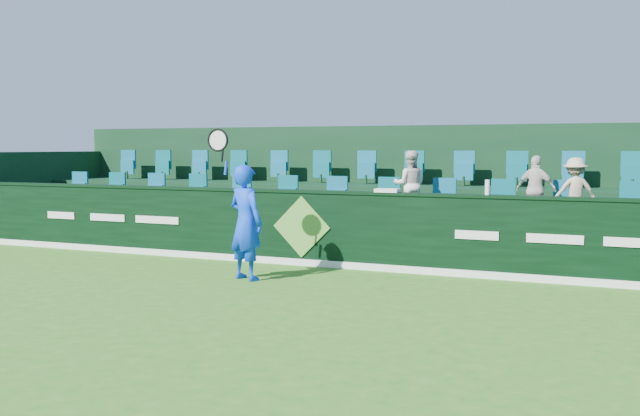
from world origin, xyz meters
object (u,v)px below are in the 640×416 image
at_px(tennis_player, 246,222).
at_px(spectator_right, 575,191).
at_px(spectator_middle, 536,190).
at_px(spectator_left, 410,185).
at_px(towel, 388,190).
at_px(drinks_bottle, 487,187).

height_order(tennis_player, spectator_right, tennis_player).
xyz_separation_m(spectator_middle, spectator_right, (0.63, 0.00, -0.02)).
relative_size(tennis_player, spectator_middle, 2.07).
height_order(tennis_player, spectator_middle, tennis_player).
bearing_deg(spectator_left, spectator_middle, 162.35).
distance_m(spectator_left, towel, 1.12).
bearing_deg(towel, tennis_player, -137.69).
relative_size(spectator_middle, spectator_right, 1.03).
height_order(spectator_left, spectator_middle, spectator_left).
bearing_deg(spectator_middle, spectator_left, 13.48).
distance_m(tennis_player, spectator_middle, 5.02).
distance_m(spectator_middle, spectator_right, 0.63).
bearing_deg(spectator_left, towel, 68.54).
height_order(spectator_left, spectator_right, spectator_left).
relative_size(spectator_left, towel, 3.11).
bearing_deg(spectator_middle, towel, 39.30).
relative_size(spectator_right, towel, 2.83).
xyz_separation_m(spectator_middle, drinks_bottle, (-0.64, -1.12, 0.08)).
bearing_deg(towel, drinks_bottle, 0.00).
xyz_separation_m(spectator_left, drinks_bottle, (1.60, -1.12, 0.05)).
xyz_separation_m(tennis_player, towel, (1.83, 1.67, 0.45)).
relative_size(spectator_left, spectator_right, 1.10).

